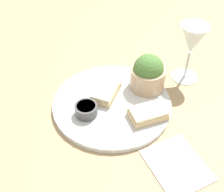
% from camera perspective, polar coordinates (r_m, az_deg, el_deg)
% --- Properties ---
extents(ground_plane, '(4.00, 4.00, 0.00)m').
position_cam_1_polar(ground_plane, '(0.76, 0.00, -1.87)').
color(ground_plane, tan).
extents(dinner_plate, '(0.32, 0.32, 0.01)m').
position_cam_1_polar(dinner_plate, '(0.75, 0.00, -1.50)').
color(dinner_plate, silver).
rests_on(dinner_plate, ground_plane).
extents(salad_bowl, '(0.10, 0.10, 0.10)m').
position_cam_1_polar(salad_bowl, '(0.77, 7.31, 4.53)').
color(salad_bowl, tan).
rests_on(salad_bowl, dinner_plate).
extents(sauce_ramekin, '(0.06, 0.06, 0.03)m').
position_cam_1_polar(sauce_ramekin, '(0.71, -5.18, -2.78)').
color(sauce_ramekin, '#4C4C4C').
rests_on(sauce_ramekin, dinner_plate).
extents(cheese_toast_near, '(0.11, 0.10, 0.03)m').
position_cam_1_polar(cheese_toast_near, '(0.76, -1.52, 0.78)').
color(cheese_toast_near, '#D1B27F').
rests_on(cheese_toast_near, dinner_plate).
extents(cheese_toast_far, '(0.10, 0.08, 0.03)m').
position_cam_1_polar(cheese_toast_far, '(0.71, 7.31, -3.55)').
color(cheese_toast_far, '#D1B27F').
rests_on(cheese_toast_far, dinner_plate).
extents(wine_glass, '(0.08, 0.08, 0.17)m').
position_cam_1_polar(wine_glass, '(0.81, 15.95, 10.47)').
color(wine_glass, silver).
rests_on(wine_glass, ground_plane).
extents(napkin, '(0.14, 0.15, 0.01)m').
position_cam_1_polar(napkin, '(0.65, 13.04, -13.44)').
color(napkin, white).
rests_on(napkin, ground_plane).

